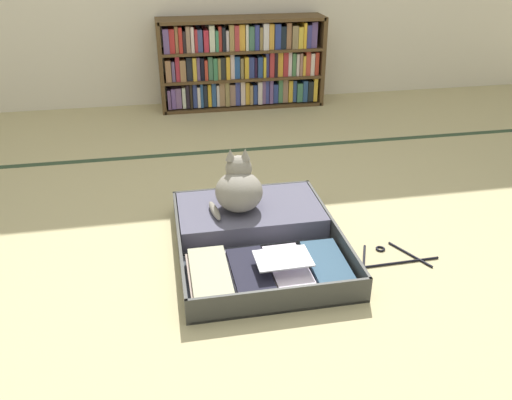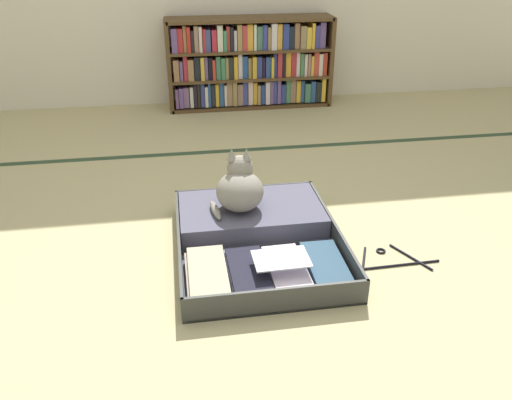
{
  "view_description": "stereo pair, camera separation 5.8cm",
  "coord_description": "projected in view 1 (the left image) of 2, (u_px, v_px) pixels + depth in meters",
  "views": [
    {
      "loc": [
        -0.32,
        -1.68,
        1.23
      ],
      "look_at": [
        0.04,
        0.21,
        0.23
      ],
      "focal_mm": 36.28,
      "sensor_mm": 36.0,
      "label": 1
    },
    {
      "loc": [
        -0.26,
        -1.69,
        1.23
      ],
      "look_at": [
        0.04,
        0.21,
        0.23
      ],
      "focal_mm": 36.28,
      "sensor_mm": 36.0,
      "label": 2
    }
  ],
  "objects": [
    {
      "name": "ground_plane",
      "position": [
        256.0,
        274.0,
        2.09
      ],
      "size": [
        10.0,
        10.0,
        0.0
      ],
      "primitive_type": "plane",
      "color": "tan"
    },
    {
      "name": "tatami_border",
      "position": [
        217.0,
        152.0,
        3.23
      ],
      "size": [
        4.8,
        0.05,
        0.0
      ],
      "color": "#30462F",
      "rests_on": "ground_plane"
    },
    {
      "name": "bookshelf",
      "position": [
        242.0,
        64.0,
        3.94
      ],
      "size": [
        1.25,
        0.28,
        0.66
      ],
      "color": "brown",
      "rests_on": "ground_plane"
    },
    {
      "name": "open_suitcase",
      "position": [
        254.0,
        233.0,
        2.28
      ],
      "size": [
        0.68,
        0.85,
        0.11
      ],
      "color": "#393A37",
      "rests_on": "ground_plane"
    },
    {
      "name": "black_cat",
      "position": [
        238.0,
        188.0,
        2.31
      ],
      "size": [
        0.26,
        0.25,
        0.27
      ],
      "color": "gray",
      "rests_on": "open_suitcase"
    },
    {
      "name": "clothes_hanger",
      "position": [
        388.0,
        258.0,
        2.17
      ],
      "size": [
        0.42,
        0.22,
        0.01
      ],
      "color": "black",
      "rests_on": "ground_plane"
    }
  ]
}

